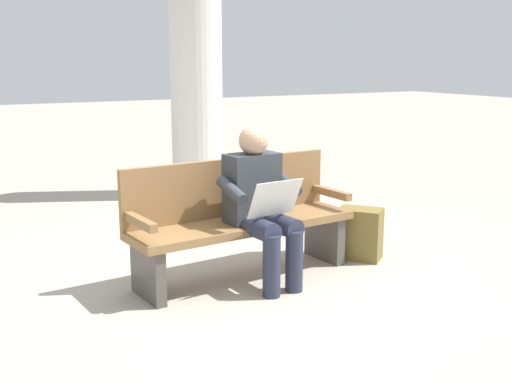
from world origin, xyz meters
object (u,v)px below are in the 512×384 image
(backpack, at_px, (360,234))
(support_pillar, at_px, (196,60))
(person_seated, at_px, (261,201))
(bench_near, at_px, (239,218))

(backpack, xyz_separation_m, support_pillar, (0.17, -3.03, 1.42))
(person_seated, bearing_deg, support_pillar, -110.46)
(bench_near, distance_m, support_pillar, 3.27)
(person_seated, bearing_deg, backpack, -179.11)
(bench_near, xyz_separation_m, support_pillar, (-0.92, -2.91, 1.17))
(person_seated, height_order, backpack, person_seated)
(support_pillar, bearing_deg, person_seated, 74.80)
(bench_near, bearing_deg, person_seated, 100.37)
(bench_near, bearing_deg, backpack, 168.49)
(backpack, bearing_deg, bench_near, -6.25)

